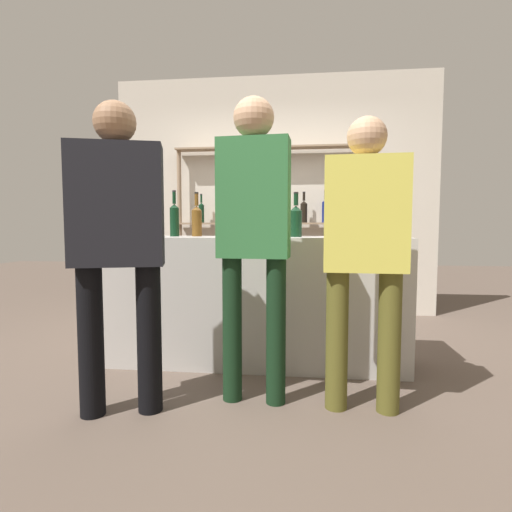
{
  "coord_description": "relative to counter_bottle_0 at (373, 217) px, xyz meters",
  "views": [
    {
      "loc": [
        0.34,
        -2.97,
        1.04
      ],
      "look_at": [
        0.0,
        0.0,
        0.82
      ],
      "focal_mm": 28.0,
      "sensor_mm": 36.0,
      "label": 1
    }
  ],
  "objects": [
    {
      "name": "back_wall",
      "position": [
        -0.83,
        2.01,
        0.29
      ],
      "size": [
        3.8,
        0.12,
        2.8
      ],
      "primitive_type": "cube",
      "color": "beige",
      "rests_on": "ground_plane"
    },
    {
      "name": "back_shelf",
      "position": [
        -0.81,
        1.83,
        0.18
      ],
      "size": [
        2.27,
        0.18,
        1.95
      ],
      "color": "#897056",
      "rests_on": "ground_plane"
    },
    {
      "name": "bar_counter",
      "position": [
        -0.83,
        0.15,
        -0.62
      ],
      "size": [
        2.2,
        0.53,
        0.96
      ],
      "primitive_type": "cube",
      "color": "#B7B2AD",
      "rests_on": "ground_plane"
    },
    {
      "name": "counter_bottle_3",
      "position": [
        -0.53,
        0.15,
        -0.02
      ],
      "size": [
        0.09,
        0.09,
        0.33
      ],
      "color": "black",
      "rests_on": "bar_counter"
    },
    {
      "name": "ice_bucket",
      "position": [
        -0.98,
        0.16,
        -0.02
      ],
      "size": [
        0.24,
        0.24,
        0.24
      ],
      "color": "#846647",
      "rests_on": "bar_counter"
    },
    {
      "name": "ground_plane",
      "position": [
        -0.83,
        0.15,
        -1.11
      ],
      "size": [
        16.0,
        16.0,
        0.0
      ],
      "primitive_type": "plane",
      "color": "brown"
    },
    {
      "name": "cork_jar",
      "position": [
        -0.05,
        0.18,
        -0.07
      ],
      "size": [
        0.1,
        0.1,
        0.14
      ],
      "color": "silver",
      "rests_on": "bar_counter"
    },
    {
      "name": "counter_bottle_0",
      "position": [
        0.0,
        0.0,
        0.0
      ],
      "size": [
        0.08,
        0.08,
        0.37
      ],
      "color": "silver",
      "rests_on": "bar_counter"
    },
    {
      "name": "wine_glass",
      "position": [
        0.09,
        0.1,
        -0.03
      ],
      "size": [
        0.08,
        0.08,
        0.16
      ],
      "color": "silver",
      "rests_on": "bar_counter"
    },
    {
      "name": "customer_center",
      "position": [
        -0.77,
        -0.52,
        -0.04
      ],
      "size": [
        0.42,
        0.23,
        1.78
      ],
      "rotation": [
        0.0,
        0.0,
        1.5
      ],
      "color": "black",
      "rests_on": "ground_plane"
    },
    {
      "name": "counter_bottle_1",
      "position": [
        -1.47,
        0.18,
        -0.01
      ],
      "size": [
        0.07,
        0.07,
        0.35
      ],
      "color": "black",
      "rests_on": "bar_counter"
    },
    {
      "name": "customer_right",
      "position": [
        -0.14,
        -0.57,
        -0.15
      ],
      "size": [
        0.46,
        0.22,
        1.64
      ],
      "rotation": [
        0.0,
        0.0,
        1.52
      ],
      "color": "brown",
      "rests_on": "ground_plane"
    },
    {
      "name": "counter_bottle_2",
      "position": [
        -1.7,
        0.15,
        -0.01
      ],
      "size": [
        0.08,
        0.08,
        0.34
      ],
      "color": "black",
      "rests_on": "bar_counter"
    },
    {
      "name": "customer_left",
      "position": [
        -1.48,
        -0.76,
        -0.11
      ],
      "size": [
        0.52,
        0.34,
        1.71
      ],
      "rotation": [
        0.0,
        0.0,
        1.85
      ],
      "color": "black",
      "rests_on": "ground_plane"
    },
    {
      "name": "counter_bottle_4",
      "position": [
        -1.31,
        0.23,
        -0.01
      ],
      "size": [
        0.08,
        0.08,
        0.34
      ],
      "color": "brown",
      "rests_on": "bar_counter"
    }
  ]
}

